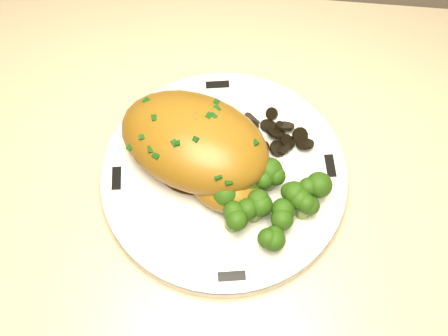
# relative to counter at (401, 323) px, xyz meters

# --- Properties ---
(counter) EXTENTS (1.92, 0.64, 0.95)m
(counter) POSITION_rel_counter_xyz_m (0.00, 0.00, 0.00)
(counter) COLOR brown
(counter) RESTS_ON ground
(plate) EXTENTS (0.26, 0.26, 0.02)m
(plate) POSITION_rel_counter_xyz_m (-0.30, 0.03, 0.42)
(plate) COLOR white
(plate) RESTS_ON counter
(rim_accent_0) EXTENTS (0.01, 0.03, 0.00)m
(rim_accent_0) POSITION_rel_counter_xyz_m (-0.19, 0.05, 0.43)
(rim_accent_0) COLOR black
(rim_accent_0) RESTS_ON plate
(rim_accent_1) EXTENTS (0.03, 0.01, 0.00)m
(rim_accent_1) POSITION_rel_counter_xyz_m (-0.32, 0.15, 0.43)
(rim_accent_1) COLOR black
(rim_accent_1) RESTS_ON plate
(rim_accent_2) EXTENTS (0.01, 0.03, 0.00)m
(rim_accent_2) POSITION_rel_counter_xyz_m (-0.41, 0.02, 0.43)
(rim_accent_2) COLOR black
(rim_accent_2) RESTS_ON plate
(rim_accent_3) EXTENTS (0.03, 0.01, 0.00)m
(rim_accent_3) POSITION_rel_counter_xyz_m (-0.28, -0.08, 0.43)
(rim_accent_3) COLOR black
(rim_accent_3) RESTS_ON plate
(gravy_pool) EXTENTS (0.09, 0.09, 0.00)m
(gravy_pool) POSITION_rel_counter_xyz_m (-0.33, 0.05, 0.43)
(gravy_pool) COLOR #3C240B
(gravy_pool) RESTS_ON plate
(chicken_breast) EXTENTS (0.19, 0.16, 0.06)m
(chicken_breast) POSITION_rel_counter_xyz_m (-0.33, 0.05, 0.46)
(chicken_breast) COLOR #895C17
(chicken_breast) RESTS_ON plate
(mushroom_pile) EXTENTS (0.08, 0.06, 0.02)m
(mushroom_pile) POSITION_rel_counter_xyz_m (-0.26, 0.08, 0.43)
(mushroom_pile) COLOR black
(mushroom_pile) RESTS_ON plate
(broccoli_florets) EXTENTS (0.11, 0.08, 0.04)m
(broccoli_florets) POSITION_rel_counter_xyz_m (-0.25, -0.00, 0.45)
(broccoli_florets) COLOR olive
(broccoli_florets) RESTS_ON plate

